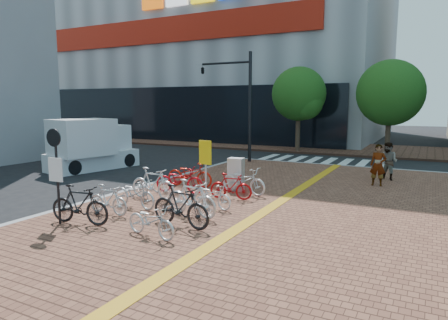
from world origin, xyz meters
The scene contains 27 objects.
ground centered at (0.00, 0.00, 0.00)m, with size 120.00×120.00×0.00m, color black.
sidewalk centered at (3.00, -5.00, 0.07)m, with size 14.00×34.00×0.15m, color brown.
tactile_strip centered at (2.00, -5.00, 0.16)m, with size 0.40×34.00×0.01m, color orange.
kerb_north centered at (3.00, 12.00, 0.08)m, with size 14.00×0.25×0.15m, color gray.
far_sidewalk centered at (0.00, 21.00, 0.07)m, with size 70.00×8.00×0.15m, color brown.
department_store centered at (-15.99, 31.95, 13.98)m, with size 36.00×24.27×28.00m.
crosswalk centered at (0.50, 14.00, 0.01)m, with size 7.50×4.00×0.01m.
street_trees centered at (5.04, 17.45, 4.10)m, with size 16.20×4.60×6.35m.
bike_0 centered at (-2.12, -2.48, 0.71)m, with size 0.53×1.87×1.13m, color black.
bike_1 centered at (-2.13, -1.36, 0.61)m, with size 0.43×1.54×0.92m, color silver.
bike_2 centered at (-1.95, -0.35, 0.62)m, with size 0.63×1.80×0.95m, color #B6B6BB.
bike_3 centered at (-2.10, 0.82, 0.72)m, with size 0.54×1.90×1.14m, color silver.
bike_4 centered at (-1.86, 2.14, 0.65)m, with size 0.67×1.92×1.01m, color red.
bike_5 centered at (-2.13, 3.28, 0.67)m, with size 0.69×1.99×1.04m, color #B1190C.
bike_6 centered at (0.34, -2.43, 0.57)m, with size 0.56×1.61×0.85m, color silver.
bike_7 centered at (0.53, -1.36, 0.73)m, with size 0.55×1.94×1.17m, color black.
bike_8 centered at (0.26, -0.37, 0.71)m, with size 0.52×1.85×1.11m, color white.
bike_9 centered at (0.31, 0.77, 0.57)m, with size 0.55×1.59×0.83m, color white.
bike_10 centered at (0.32, 2.13, 0.61)m, with size 0.43×1.54×0.93m, color #A80C0E.
bike_11 centered at (0.35, 3.13, 0.66)m, with size 0.67×1.93×1.02m, color silver.
pedestrian_a centered at (4.63, 7.07, 1.01)m, with size 0.63×0.41×1.72m, color gray.
pedestrian_b centered at (4.90, 8.58, 0.99)m, with size 0.82×0.64×1.68m, color #4F5264.
utility_box centered at (-0.17, 3.57, 0.79)m, with size 0.58×0.42×1.27m, color silver.
yellow_sign centered at (-0.81, 2.28, 1.56)m, with size 0.55×0.18×2.04m.
notice_sign centered at (-2.67, -2.73, 1.85)m, with size 0.50×0.12×2.69m.
traffic_light_pole centered at (-4.35, 11.01, 4.50)m, with size 3.38×1.30×6.30m.
box_truck centered at (-9.73, 5.38, 1.28)m, with size 2.90×5.01×2.73m.
Camera 1 is at (6.50, -10.25, 3.52)m, focal length 32.00 mm.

